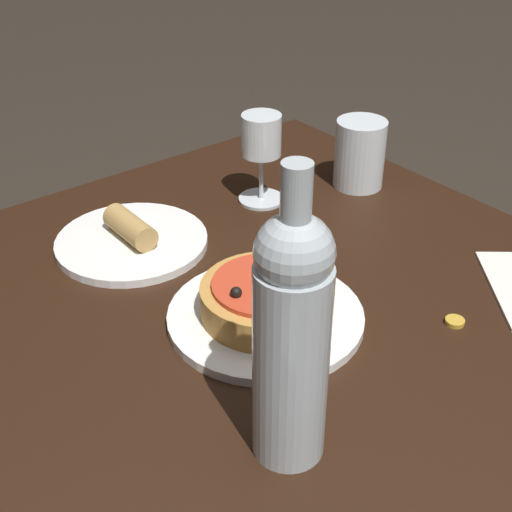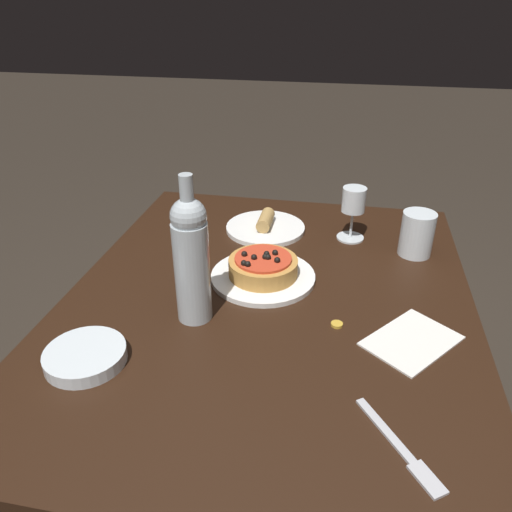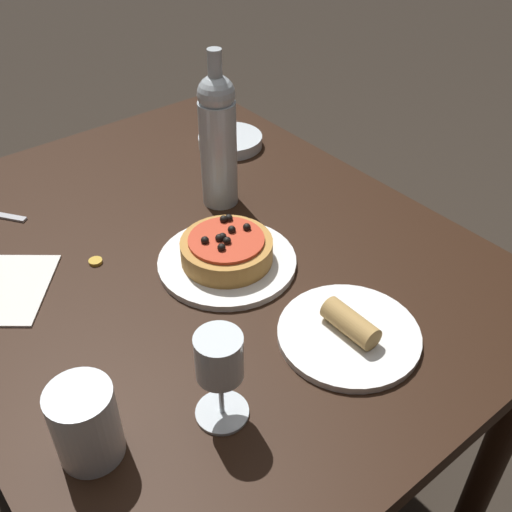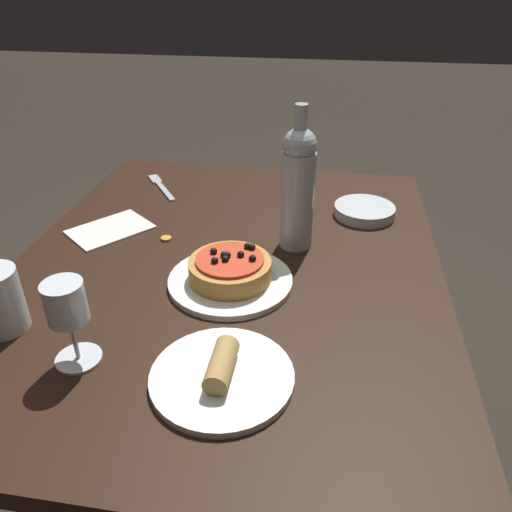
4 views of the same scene
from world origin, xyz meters
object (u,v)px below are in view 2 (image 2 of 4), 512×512
side_plate (265,227)px  water_cup (417,234)px  wine_glass (354,204)px  pizza (263,266)px  dinner_plate (263,277)px  dining_table (267,334)px  fork (402,450)px  bottle_cap (337,324)px  wine_bottle (191,258)px  side_bowl (85,356)px

side_plate → water_cup: bearing=-99.2°
water_cup → wine_glass: bearing=70.8°
wine_glass → side_plate: bearing=88.2°
pizza → dinner_plate: bearing=-28.0°
dining_table → water_cup: water_cup is taller
dining_table → wine_glass: size_ratio=7.63×
dining_table → fork: (-0.37, -0.26, 0.11)m
dinner_plate → bottle_cap: (-0.15, -0.18, -0.00)m
pizza → wine_bottle: size_ratio=0.52×
dinner_plate → bottle_cap: size_ratio=10.10×
dining_table → water_cup: bearing=-51.2°
dining_table → side_bowl: side_bowl is taller
dinner_plate → water_cup: bearing=-61.4°
side_plate → wine_glass: bearing=-91.8°
side_bowl → side_plate: side_plate is taller
wine_bottle → bottle_cap: bearing=-85.4°
side_bowl → bottle_cap: size_ratio=6.15×
side_bowl → wine_bottle: bearing=-41.7°
dining_table → bottle_cap: (-0.08, -0.15, 0.11)m
dinner_plate → wine_glass: 0.33m
fork → bottle_cap: (0.29, 0.11, 0.00)m
dining_table → dinner_plate: size_ratio=4.56×
wine_glass → fork: bearing=-172.1°
wine_bottle → water_cup: wine_bottle is taller
dining_table → wine_bottle: 0.29m
wine_glass → fork: wine_glass is taller
water_cup → bottle_cap: water_cup is taller
dinner_plate → bottle_cap: bearing=-129.9°
dinner_plate → wine_glass: (0.25, -0.19, 0.10)m
wine_bottle → fork: bearing=-123.8°
pizza → side_bowl: bearing=142.4°
side_plate → bottle_cap: 0.46m
pizza → bottle_cap: pizza is taller
fork → side_plate: (0.70, 0.33, 0.01)m
water_cup → side_plate: (0.06, 0.39, -0.05)m
dinner_plate → bottle_cap: dinner_plate is taller
pizza → fork: pizza is taller
water_cup → side_plate: size_ratio=0.52×
wine_glass → bottle_cap: wine_glass is taller
fork → side_plate: 0.77m
dining_table → wine_glass: 0.42m
pizza → side_bowl: (-0.34, 0.27, -0.02)m
side_bowl → side_plate: size_ratio=0.68×
dining_table → water_cup: (0.27, -0.33, 0.16)m
side_bowl → bottle_cap: 0.48m
water_cup → bottle_cap: bearing=152.7°
dinner_plate → fork: bearing=-146.8°
dinner_plate → wine_glass: bearing=-37.8°
water_cup → fork: bearing=174.0°
bottle_cap → side_bowl: bearing=113.9°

